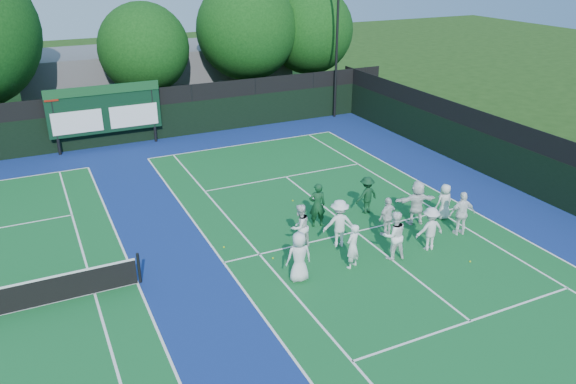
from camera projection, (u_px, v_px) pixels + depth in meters
name	position (u px, v px, depth m)	size (l,w,h in m)	color
ground	(370.00, 243.00, 21.17)	(120.00, 120.00, 0.00)	#1B3C10
court_apron	(210.00, 266.00, 19.61)	(34.00, 32.00, 0.01)	navy
near_court	(356.00, 232.00, 21.99)	(11.05, 23.85, 0.01)	#135C27
back_fence	(124.00, 120.00, 31.48)	(34.00, 0.08, 3.00)	black
divider_fence_right	(529.00, 165.00, 25.03)	(0.08, 32.00, 3.00)	black
scoreboard	(105.00, 110.00, 30.41)	(6.00, 0.21, 3.55)	black
clubhouse	(159.00, 76.00, 39.43)	(18.00, 6.00, 4.00)	slate
light_pole_right	(338.00, 18.00, 34.62)	(1.20, 0.30, 10.12)	black
tree_c	(146.00, 50.00, 34.12)	(5.46, 5.46, 7.42)	#311B0D
tree_d	(248.00, 32.00, 36.50)	(6.53, 6.53, 8.69)	#311B0D
tree_e	(311.00, 32.00, 38.45)	(5.91, 5.91, 8.07)	#311B0D
tennis_ball_0	(273.00, 258.00, 20.06)	(0.07, 0.07, 0.07)	#B0D018
tennis_ball_1	(337.00, 207.00, 24.06)	(0.07, 0.07, 0.07)	#B0D018
tennis_ball_2	(470.00, 261.00, 19.84)	(0.07, 0.07, 0.07)	#B0D018
tennis_ball_3	(224.00, 247.00, 20.80)	(0.07, 0.07, 0.07)	#B0D018
tennis_ball_4	(293.00, 201.00, 24.65)	(0.07, 0.07, 0.07)	#B0D018
player_front_0	(299.00, 257.00, 18.46)	(0.86, 0.56, 1.76)	white
player_front_1	(353.00, 246.00, 19.24)	(0.60, 0.39, 1.65)	white
player_front_2	(394.00, 235.00, 19.78)	(0.89, 0.69, 1.83)	white
player_front_3	(430.00, 229.00, 20.41)	(1.08, 0.62, 1.67)	silver
player_front_4	(462.00, 214.00, 21.47)	(1.04, 0.43, 1.77)	white
player_back_0	(300.00, 227.00, 20.49)	(0.85, 0.66, 1.74)	white
player_back_1	(339.00, 223.00, 20.62)	(1.20, 0.69, 1.85)	silver
player_back_2	(388.00, 217.00, 21.44)	(0.93, 0.39, 1.58)	silver
player_back_3	(417.00, 203.00, 22.33)	(1.70, 0.54, 1.83)	white
player_back_4	(444.00, 202.00, 22.82)	(0.73, 0.48, 1.50)	silver
coach_left	(317.00, 205.00, 22.10)	(0.67, 0.44, 1.84)	#103C1E
coach_right	(367.00, 195.00, 23.29)	(1.04, 0.60, 1.61)	#0F371C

